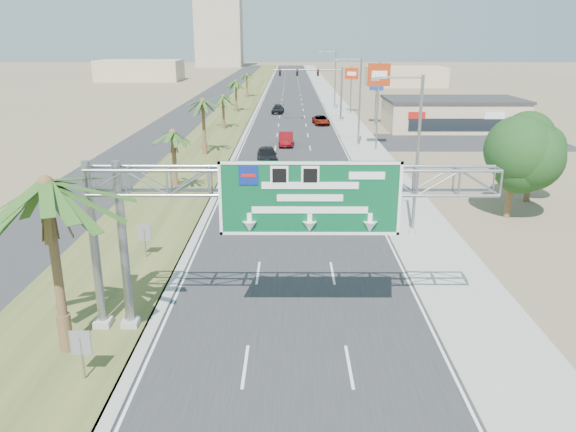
% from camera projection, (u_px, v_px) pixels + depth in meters
% --- Properties ---
extents(road, '(12.00, 300.00, 0.02)m').
position_uv_depth(road, '(292.00, 98.00, 119.71)').
color(road, '#28282B').
rests_on(road, ground).
extents(sidewalk_right, '(4.00, 300.00, 0.10)m').
position_uv_depth(sidewalk_right, '(331.00, 97.00, 119.66)').
color(sidewalk_right, '#9E9B93').
rests_on(sidewalk_right, ground).
extents(median_grass, '(7.00, 300.00, 0.12)m').
position_uv_depth(median_grass, '(245.00, 97.00, 119.74)').
color(median_grass, '#404C21').
rests_on(median_grass, ground).
extents(opposing_road, '(8.00, 300.00, 0.02)m').
position_uv_depth(opposing_road, '(212.00, 98.00, 119.78)').
color(opposing_road, '#28282B').
rests_on(opposing_road, ground).
extents(sign_gantry, '(16.75, 1.24, 7.50)m').
position_uv_depth(sign_gantry, '(271.00, 194.00, 22.49)').
color(sign_gantry, gray).
rests_on(sign_gantry, ground).
extents(palm_near, '(5.70, 5.70, 8.35)m').
position_uv_depth(palm_near, '(45.00, 185.00, 20.42)').
color(palm_near, brown).
rests_on(palm_near, ground).
extents(palm_row_b, '(3.99, 3.99, 5.95)m').
position_uv_depth(palm_row_b, '(173.00, 134.00, 43.91)').
color(palm_row_b, brown).
rests_on(palm_row_b, ground).
extents(palm_row_c, '(3.99, 3.99, 6.75)m').
position_uv_depth(palm_row_c, '(203.00, 102.00, 58.94)').
color(palm_row_c, brown).
rests_on(palm_row_c, ground).
extents(palm_row_d, '(3.99, 3.99, 5.45)m').
position_uv_depth(palm_row_d, '(223.00, 97.00, 76.47)').
color(palm_row_d, brown).
rests_on(palm_row_d, ground).
extents(palm_row_e, '(3.99, 3.99, 6.15)m').
position_uv_depth(palm_row_e, '(236.00, 82.00, 94.38)').
color(palm_row_e, brown).
rests_on(palm_row_e, ground).
extents(palm_row_f, '(3.99, 3.99, 5.75)m').
position_uv_depth(palm_row_f, '(247.00, 75.00, 118.33)').
color(palm_row_f, brown).
rests_on(palm_row_f, ground).
extents(streetlight_near, '(3.27, 0.44, 10.00)m').
position_uv_depth(streetlight_near, '(414.00, 164.00, 34.37)').
color(streetlight_near, gray).
rests_on(streetlight_near, ground).
extents(streetlight_mid, '(3.27, 0.44, 10.00)m').
position_uv_depth(streetlight_mid, '(358.00, 107.00, 62.97)').
color(streetlight_mid, gray).
rests_on(streetlight_mid, ground).
extents(streetlight_far, '(3.27, 0.44, 10.00)m').
position_uv_depth(streetlight_far, '(334.00, 83.00, 97.29)').
color(streetlight_far, gray).
rests_on(streetlight_far, ground).
extents(signal_mast, '(10.28, 0.71, 8.00)m').
position_uv_depth(signal_mast, '(328.00, 90.00, 81.98)').
color(signal_mast, gray).
rests_on(signal_mast, ground).
extents(store_building, '(18.00, 10.00, 4.00)m').
position_uv_depth(store_building, '(452.00, 115.00, 77.08)').
color(store_building, tan).
rests_on(store_building, ground).
extents(oak_near, '(4.50, 4.50, 6.80)m').
position_uv_depth(oak_near, '(514.00, 154.00, 38.21)').
color(oak_near, brown).
rests_on(oak_near, ground).
extents(oak_far, '(3.50, 3.50, 5.60)m').
position_uv_depth(oak_far, '(533.00, 153.00, 42.22)').
color(oak_far, brown).
rests_on(oak_far, ground).
extents(median_signback_a, '(0.75, 0.08, 2.08)m').
position_uv_depth(median_signback_a, '(81.00, 346.00, 20.16)').
color(median_signback_a, gray).
rests_on(median_signback_a, ground).
extents(median_signback_b, '(0.75, 0.08, 2.08)m').
position_uv_depth(median_signback_b, '(144.00, 235.00, 31.60)').
color(median_signback_b, gray).
rests_on(median_signback_b, ground).
extents(tower_distant, '(20.00, 16.00, 35.00)m').
position_uv_depth(tower_distant, '(219.00, 26.00, 248.02)').
color(tower_distant, tan).
rests_on(tower_distant, ground).
extents(building_distant_left, '(24.00, 14.00, 6.00)m').
position_uv_depth(building_distant_left, '(140.00, 70.00, 166.65)').
color(building_distant_left, tan).
rests_on(building_distant_left, ground).
extents(building_distant_right, '(20.00, 12.00, 5.00)m').
position_uv_depth(building_distant_right, '(405.00, 77.00, 147.44)').
color(building_distant_right, tan).
rests_on(building_distant_right, ground).
extents(car_left_lane, '(2.45, 5.01, 1.65)m').
position_uv_depth(car_left_lane, '(267.00, 155.00, 56.50)').
color(car_left_lane, black).
rests_on(car_left_lane, ground).
extents(car_mid_lane, '(1.67, 4.67, 1.53)m').
position_uv_depth(car_mid_lane, '(286.00, 139.00, 65.75)').
color(car_mid_lane, '#66090E').
rests_on(car_mid_lane, ground).
extents(car_right_lane, '(2.59, 4.77, 1.27)m').
position_uv_depth(car_right_lane, '(321.00, 120.00, 81.84)').
color(car_right_lane, gray).
rests_on(car_right_lane, ground).
extents(car_far, '(2.24, 4.75, 1.34)m').
position_uv_depth(car_far, '(278.00, 109.00, 94.24)').
color(car_far, black).
rests_on(car_far, ground).
extents(pole_sign_red_near, '(2.41, 0.42, 9.69)m').
position_uv_depth(pole_sign_red_near, '(379.00, 81.00, 60.77)').
color(pole_sign_red_near, gray).
rests_on(pole_sign_red_near, ground).
extents(pole_sign_blue, '(1.95, 1.08, 8.17)m').
position_uv_depth(pole_sign_blue, '(377.00, 82.00, 79.64)').
color(pole_sign_blue, gray).
rests_on(pole_sign_blue, ground).
extents(pole_sign_red_far, '(2.12, 1.19, 7.63)m').
position_uv_depth(pole_sign_red_far, '(351.00, 77.00, 92.29)').
color(pole_sign_red_far, gray).
rests_on(pole_sign_red_far, ground).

